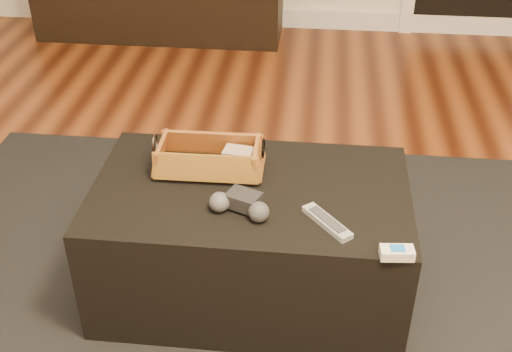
# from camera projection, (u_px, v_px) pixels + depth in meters

# --- Properties ---
(floor) EXTENTS (5.00, 5.50, 0.01)m
(floor) POSITION_uv_depth(u_px,v_px,m) (213.00, 323.00, 2.13)
(floor) COLOR brown
(floor) RESTS_ON ground
(baseboard) EXTENTS (5.00, 0.04, 0.12)m
(baseboard) POSITION_uv_depth(u_px,v_px,m) (278.00, 18.00, 4.35)
(baseboard) COLOR white
(baseboard) RESTS_ON floor
(area_rug) EXTENTS (2.60, 2.00, 0.01)m
(area_rug) POSITION_uv_depth(u_px,v_px,m) (249.00, 298.00, 2.21)
(area_rug) COLOR black
(area_rug) RESTS_ON floor
(ottoman) EXTENTS (1.00, 0.60, 0.42)m
(ottoman) POSITION_uv_depth(u_px,v_px,m) (251.00, 240.00, 2.13)
(ottoman) COLOR black
(ottoman) RESTS_ON area_rug
(tv_remote) EXTENTS (0.19, 0.06, 0.02)m
(tv_remote) POSITION_uv_depth(u_px,v_px,m) (204.00, 166.00, 2.08)
(tv_remote) COLOR black
(tv_remote) RESTS_ON wicker_basket
(cloth_bundle) EXTENTS (0.11, 0.08, 0.05)m
(cloth_bundle) POSITION_uv_depth(u_px,v_px,m) (239.00, 157.00, 2.09)
(cloth_bundle) COLOR tan
(cloth_bundle) RESTS_ON wicker_basket
(wicker_basket) EXTENTS (0.36, 0.19, 0.12)m
(wicker_basket) POSITION_uv_depth(u_px,v_px,m) (209.00, 159.00, 2.08)
(wicker_basket) COLOR #955821
(wicker_basket) RESTS_ON ottoman
(game_controller) EXTENTS (0.20, 0.14, 0.06)m
(game_controller) POSITION_uv_depth(u_px,v_px,m) (241.00, 204.00, 1.89)
(game_controller) COLOR black
(game_controller) RESTS_ON ottoman
(silver_remote) EXTENTS (0.15, 0.17, 0.02)m
(silver_remote) POSITION_uv_depth(u_px,v_px,m) (327.00, 222.00, 1.85)
(silver_remote) COLOR #A3A6AA
(silver_remote) RESTS_ON ottoman
(cream_gadget) EXTENTS (0.10, 0.05, 0.03)m
(cream_gadget) POSITION_uv_depth(u_px,v_px,m) (397.00, 253.00, 1.73)
(cream_gadget) COLOR silver
(cream_gadget) RESTS_ON ottoman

